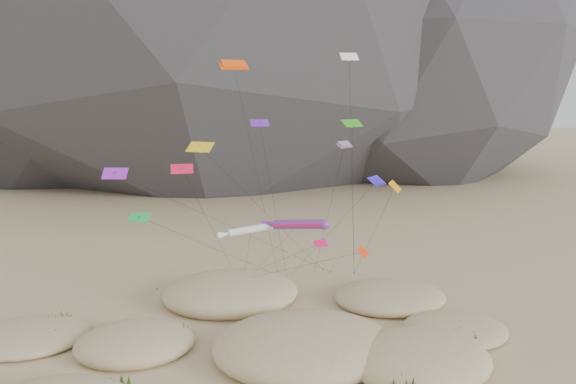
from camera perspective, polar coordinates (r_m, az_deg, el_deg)
The scene contains 9 objects.
ground at distance 52.02m, azimuth -0.30°, elevation -17.47°, with size 500.00×500.00×0.00m, color #CCB789.
dunes at distance 55.69m, azimuth -2.34°, elevation -14.60°, with size 52.87×40.02×4.17m.
dune_grass at distance 55.10m, azimuth -1.91°, elevation -14.82°, with size 41.36×28.95×1.50m.
kite_stakes at distance 73.27m, azimuth -1.80°, elevation -8.74°, with size 25.52×3.48×0.30m.
rainbow_tube_kite at distance 56.92m, azimuth 0.87°, elevation -3.31°, with size 6.46×19.76×11.59m.
white_tube_kite at distance 57.60m, azimuth -4.04°, elevation -3.87°, with size 6.21×13.07×10.71m.
orange_parafoil at distance 60.06m, azimuth -5.46°, elevation 12.47°, with size 8.06×12.20×27.26m.
multi_parafoil at distance 59.11m, azimuth 5.69°, elevation 4.53°, with size 2.00×13.56×18.94m.
delta_kites at distance 57.55m, azimuth -1.05°, elevation 2.36°, with size 29.81×22.33×28.15m.
Camera 1 is at (-8.42, -45.03, 24.63)m, focal length 35.00 mm.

